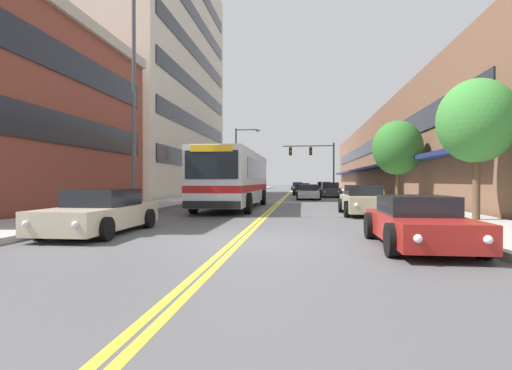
# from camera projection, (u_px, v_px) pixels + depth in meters

# --- Properties ---
(ground_plane) EXTENTS (240.00, 240.00, 0.00)m
(ground_plane) POSITION_uv_depth(u_px,v_px,m) (288.00, 194.00, 47.06)
(ground_plane) COLOR #4C4C4F
(sidewalk_left) EXTENTS (3.39, 106.00, 0.18)m
(sidewalk_left) POSITION_uv_depth(u_px,v_px,m) (228.00, 193.00, 47.89)
(sidewalk_left) COLOR #9E9B96
(sidewalk_left) RESTS_ON ground_plane
(sidewalk_right) EXTENTS (3.39, 106.00, 0.18)m
(sidewalk_right) POSITION_uv_depth(u_px,v_px,m) (350.00, 194.00, 46.23)
(sidewalk_right) COLOR #9E9B96
(sidewalk_right) RESTS_ON ground_plane
(centre_line) EXTENTS (0.34, 106.00, 0.01)m
(centre_line) POSITION_uv_depth(u_px,v_px,m) (288.00, 194.00, 47.06)
(centre_line) COLOR yellow
(centre_line) RESTS_ON ground_plane
(office_tower_left) EXTENTS (12.08, 26.15, 25.58)m
(office_tower_left) POSITION_uv_depth(u_px,v_px,m) (142.00, 74.00, 42.04)
(office_tower_left) COLOR beige
(office_tower_left) RESTS_ON ground_plane
(storefront_row_right) EXTENTS (9.10, 68.00, 8.60)m
(storefront_row_right) POSITION_uv_depth(u_px,v_px,m) (403.00, 157.00, 45.51)
(storefront_row_right) COLOR brown
(storefront_row_right) RESTS_ON ground_plane
(city_bus) EXTENTS (2.92, 11.85, 3.12)m
(city_bus) POSITION_uv_depth(u_px,v_px,m) (235.00, 177.00, 22.83)
(city_bus) COLOR silver
(city_bus) RESTS_ON ground_plane
(car_white_parked_left_near) EXTENTS (2.17, 4.36, 1.29)m
(car_white_parked_left_near) POSITION_uv_depth(u_px,v_px,m) (241.00, 191.00, 38.72)
(car_white_parked_left_near) COLOR white
(car_white_parked_left_near) RESTS_ON ground_plane
(car_champagne_parked_left_mid) EXTENTS (2.05, 4.78, 1.30)m
(car_champagne_parked_left_mid) POSITION_uv_depth(u_px,v_px,m) (101.00, 213.00, 11.77)
(car_champagne_parked_left_mid) COLOR beige
(car_champagne_parked_left_mid) RESTS_ON ground_plane
(car_red_parked_right_foreground) EXTENTS (1.97, 4.41, 1.19)m
(car_red_parked_right_foreground) POSITION_uv_depth(u_px,v_px,m) (418.00, 223.00, 9.29)
(car_red_parked_right_foreground) COLOR maroon
(car_red_parked_right_foreground) RESTS_ON ground_plane
(car_charcoal_parked_right_mid) EXTENTS (1.99, 4.77, 1.45)m
(car_charcoal_parked_right_mid) POSITION_uv_depth(u_px,v_px,m) (324.00, 188.00, 49.10)
(car_charcoal_parked_right_mid) COLOR #232328
(car_charcoal_parked_right_mid) RESTS_ON ground_plane
(car_dark_grey_parked_right_far) EXTENTS (2.04, 4.28, 1.41)m
(car_dark_grey_parked_right_far) POSITION_uv_depth(u_px,v_px,m) (330.00, 190.00, 38.48)
(car_dark_grey_parked_right_far) COLOR #38383D
(car_dark_grey_parked_right_far) RESTS_ON ground_plane
(car_beige_parked_right_end) EXTENTS (1.97, 4.43, 1.36)m
(car_beige_parked_right_end) POSITION_uv_depth(u_px,v_px,m) (363.00, 201.00, 18.09)
(car_beige_parked_right_end) COLOR #BCAD89
(car_beige_parked_right_end) RESTS_ON ground_plane
(car_black_moving_lead) EXTENTS (2.05, 4.37, 1.32)m
(car_black_moving_lead) POSITION_uv_depth(u_px,v_px,m) (302.00, 190.00, 43.96)
(car_black_moving_lead) COLOR black
(car_black_moving_lead) RESTS_ON ground_plane
(car_silver_moving_second) EXTENTS (1.97, 4.59, 1.26)m
(car_silver_moving_second) POSITION_uv_depth(u_px,v_px,m) (308.00, 192.00, 33.69)
(car_silver_moving_second) COLOR #B7B7BC
(car_silver_moving_second) RESTS_ON ground_plane
(car_navy_moving_third) EXTENTS (2.03, 4.65, 1.37)m
(car_navy_moving_third) POSITION_uv_depth(u_px,v_px,m) (297.00, 187.00, 66.52)
(car_navy_moving_third) COLOR #19234C
(car_navy_moving_third) RESTS_ON ground_plane
(traffic_signal_mast) EXTENTS (5.86, 0.38, 5.91)m
(traffic_signal_mast) POSITION_uv_depth(u_px,v_px,m) (315.00, 158.00, 45.49)
(traffic_signal_mast) COLOR #47474C
(traffic_signal_mast) RESTS_ON ground_plane
(street_lamp_left_near) EXTENTS (2.35, 0.28, 9.32)m
(street_lamp_left_near) POSITION_uv_depth(u_px,v_px,m) (140.00, 87.00, 16.48)
(street_lamp_left_near) COLOR #47474C
(street_lamp_left_near) RESTS_ON ground_plane
(street_lamp_left_far) EXTENTS (2.67, 0.28, 7.09)m
(street_lamp_left_far) POSITION_uv_depth(u_px,v_px,m) (240.00, 155.00, 41.99)
(street_lamp_left_far) COLOR #47474C
(street_lamp_left_far) RESTS_ON ground_plane
(street_tree_right_near) EXTENTS (2.68, 2.68, 4.95)m
(street_tree_right_near) POSITION_uv_depth(u_px,v_px,m) (477.00, 121.00, 14.01)
(street_tree_right_near) COLOR brown
(street_tree_right_near) RESTS_ON sidewalk_right
(street_tree_right_mid) EXTENTS (2.98, 2.98, 5.03)m
(street_tree_right_mid) POSITION_uv_depth(u_px,v_px,m) (397.00, 148.00, 24.19)
(street_tree_right_mid) COLOR brown
(street_tree_right_mid) RESTS_ON sidewalk_right
(fire_hydrant) EXTENTS (0.29, 0.21, 0.90)m
(fire_hydrant) POSITION_uv_depth(u_px,v_px,m) (383.00, 198.00, 21.47)
(fire_hydrant) COLOR yellow
(fire_hydrant) RESTS_ON sidewalk_right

